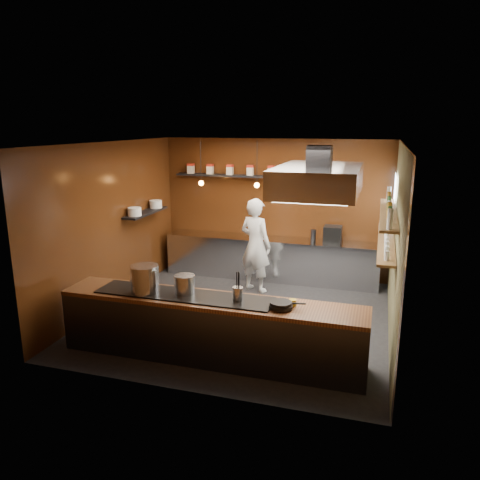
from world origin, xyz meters
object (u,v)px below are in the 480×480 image
at_px(stockpot_small, 185,284).
at_px(espresso_machine, 333,235).
at_px(chef, 256,245).
at_px(stockpot_large, 145,279).
at_px(extractor_hood, 319,179).

height_order(stockpot_small, espresso_machine, espresso_machine).
bearing_deg(stockpot_small, espresso_machine, 65.26).
relative_size(espresso_machine, chef, 0.19).
bearing_deg(chef, stockpot_large, 95.39).
xyz_separation_m(stockpot_large, espresso_machine, (2.28, 3.82, -0.06)).
height_order(extractor_hood, stockpot_large, extractor_hood).
distance_m(espresso_machine, chef, 1.65).
height_order(extractor_hood, chef, extractor_hood).
height_order(stockpot_small, chef, chef).
bearing_deg(stockpot_small, chef, 84.43).
relative_size(extractor_hood, stockpot_large, 4.89).
bearing_deg(chef, extractor_hood, 150.62).
height_order(stockpot_large, chef, chef).
bearing_deg(espresso_machine, stockpot_large, -120.97).
distance_m(stockpot_large, stockpot_small, 0.59).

